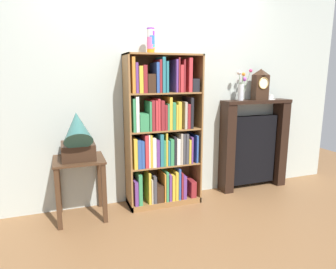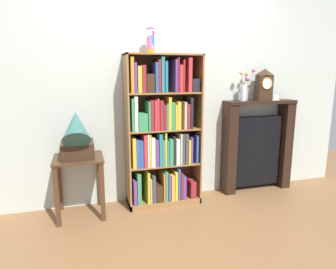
# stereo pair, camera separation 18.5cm
# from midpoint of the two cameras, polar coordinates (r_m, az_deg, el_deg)

# --- Properties ---
(ground_plane) EXTENTS (7.60, 6.40, 0.02)m
(ground_plane) POSITION_cam_midpoint_polar(r_m,az_deg,el_deg) (3.45, -1.94, -13.56)
(ground_plane) COLOR brown
(wall_back) EXTENTS (4.60, 0.08, 2.60)m
(wall_back) POSITION_cam_midpoint_polar(r_m,az_deg,el_deg) (3.46, -0.96, 8.98)
(wall_back) COLOR beige
(wall_back) RESTS_ON ground
(bookshelf) EXTENTS (0.82, 0.33, 1.66)m
(bookshelf) POSITION_cam_midpoint_polar(r_m,az_deg,el_deg) (3.27, -2.78, -0.34)
(bookshelf) COLOR olive
(bookshelf) RESTS_ON ground
(cup_stack) EXTENTS (0.08, 0.08, 0.26)m
(cup_stack) POSITION_cam_midpoint_polar(r_m,az_deg,el_deg) (3.21, -5.06, 17.49)
(cup_stack) COLOR orange
(cup_stack) RESTS_ON bookshelf
(side_table_left) EXTENTS (0.49, 0.45, 0.63)m
(side_table_left) POSITION_cam_midpoint_polar(r_m,az_deg,el_deg) (3.17, -18.24, -7.27)
(side_table_left) COLOR #472D1C
(side_table_left) RESTS_ON ground
(gramophone) EXTENTS (0.32, 0.50, 0.55)m
(gramophone) POSITION_cam_midpoint_polar(r_m,az_deg,el_deg) (3.01, -18.67, -0.52)
(gramophone) COLOR #382316
(gramophone) RESTS_ON side_table_left
(fireplace_mantel) EXTENTS (0.91, 0.22, 1.14)m
(fireplace_mantel) POSITION_cam_midpoint_polar(r_m,az_deg,el_deg) (3.93, 14.79, -1.99)
(fireplace_mantel) COLOR black
(fireplace_mantel) RESTS_ON ground
(mantel_clock) EXTENTS (0.19, 0.12, 0.38)m
(mantel_clock) POSITION_cam_midpoint_polar(r_m,az_deg,el_deg) (3.84, 16.03, 9.23)
(mantel_clock) COLOR #382316
(mantel_clock) RESTS_ON fireplace_mantel
(flower_vase) EXTENTS (0.18, 0.16, 0.37)m
(flower_vase) POSITION_cam_midpoint_polar(r_m,az_deg,el_deg) (3.69, 12.55, 9.00)
(flower_vase) COLOR silver
(flower_vase) RESTS_ON fireplace_mantel
(teacup_with_saucer) EXTENTS (0.15, 0.15, 0.06)m
(teacup_with_saucer) POSITION_cam_midpoint_polar(r_m,az_deg,el_deg) (3.94, 17.65, 6.80)
(teacup_with_saucer) COLOR white
(teacup_with_saucer) RESTS_ON fireplace_mantel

